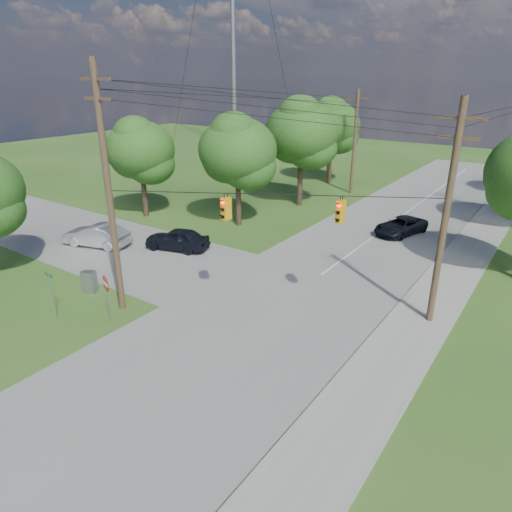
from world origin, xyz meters
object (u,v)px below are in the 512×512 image
Objects in this scene: pole_ne at (446,215)px; control_cabinet at (89,282)px; pole_north_w at (354,141)px; pole_sw at (108,190)px; do_not_enter_sign at (106,289)px; car_cross_dark at (177,239)px; car_cross_silver at (96,235)px; car_main_north at (401,226)px.

pole_ne reaches higher than control_cabinet.
pole_sw is at bearing -89.23° from pole_north_w.
control_cabinet is 3.95m from do_not_enter_sign.
car_cross_dark is 5.77m from car_cross_silver.
pole_sw is 15.51m from pole_ne.
pole_ne is 16.06m from do_not_enter_sign.
car_cross_dark is at bearing 114.50° from pole_sw.
pole_north_w is (-0.40, 29.60, -1.10)m from pole_sw.
car_main_north is at bearing 119.71° from car_cross_dark.
pole_sw reaches higher than car_cross_dark.
car_cross_silver is (-22.10, -2.60, -4.65)m from pole_ne.
pole_north_w is 29.89m from control_cabinet.
car_cross_dark is 1.82× the size of do_not_enter_sign.
control_cabinet is at bearing -94.78° from pole_north_w.
control_cabinet is (-10.87, -19.55, -0.04)m from car_main_north.
pole_north_w is at bearing 90.77° from pole_sw.
pole_north_w is 13.73m from car_main_north.
car_cross_silver is at bearing -122.15° from car_main_north.
pole_ne reaches higher than car_main_north.
do_not_enter_sign reaches higher than car_cross_dark.
pole_sw is 11.32m from car_cross_silver.
do_not_enter_sign reaches higher than car_cross_silver.
pole_ne is (13.50, 7.60, -0.76)m from pole_sw.
pole_north_w is 7.94× the size of control_cabinet.
pole_north_w reaches higher than do_not_enter_sign.
car_cross_silver is at bearing 117.01° from control_cabinet.
control_cabinet is (5.73, -4.84, -0.18)m from car_cross_silver.
pole_sw is at bearing 8.16° from car_cross_dark.
pole_sw reaches higher than pole_ne.
pole_sw is 1.20× the size of pole_north_w.
pole_north_w reaches higher than car_cross_dark.
car_cross_dark is (-17.03, 0.14, -4.68)m from pole_ne.
car_main_north is 22.27m from do_not_enter_sign.
car_cross_dark is 0.96× the size of car_main_north.
car_cross_silver is at bearing 149.84° from pole_sw.
car_cross_dark is 0.94× the size of car_cross_silver.
car_cross_dark is at bearing 179.54° from pole_ne.
pole_sw is 1.14× the size of pole_ne.
pole_sw reaches higher than control_cabinet.
do_not_enter_sign is (9.23, -6.28, 0.96)m from car_cross_silver.
pole_north_w is (-13.90, 22.00, -0.34)m from pole_ne.
control_cabinet is (-2.86, 0.15, -5.60)m from pole_sw.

